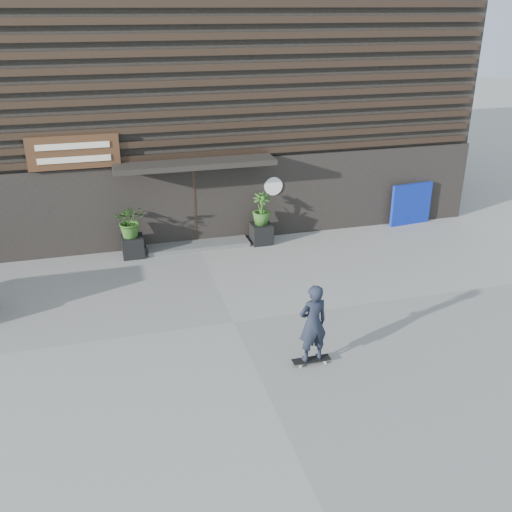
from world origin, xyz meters
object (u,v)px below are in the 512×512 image
object	(u,v)px
planter_pot_left	(133,246)
planter_pot_right	(261,234)
skateboarder	(313,324)
blue_tarp	(411,204)

from	to	relation	value
planter_pot_left	planter_pot_right	distance (m)	3.80
planter_pot_left	skateboarder	distance (m)	7.10
planter_pot_left	blue_tarp	distance (m)	8.94
planter_pot_left	blue_tarp	world-z (taller)	blue_tarp
planter_pot_left	planter_pot_right	xyz separation A→B (m)	(3.80, 0.00, 0.00)
planter_pot_right	skateboarder	bearing A→B (deg)	-96.89
blue_tarp	planter_pot_left	bearing A→B (deg)	175.34
planter_pot_right	blue_tarp	distance (m)	5.15
planter_pot_left	skateboarder	size ratio (longest dim) A/B	0.34
skateboarder	planter_pot_right	bearing A→B (deg)	83.11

